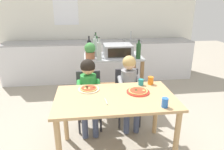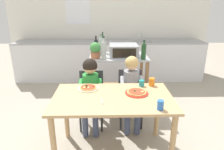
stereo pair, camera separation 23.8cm
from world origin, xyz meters
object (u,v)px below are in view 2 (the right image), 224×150
at_px(drinking_cup_blue, 160,105).
at_px(bottle_squat_spirits, 104,51).
at_px(child_in_grey_shirt, 132,85).
at_px(child_in_green_shirt, 90,86).
at_px(potted_herb_plant, 95,50).
at_px(pizza_plate_red_rimmed, 137,92).
at_px(drinking_cup_teal, 142,83).
at_px(drinking_cup_orange, 152,82).
at_px(pizza_plate_cream, 88,88).
at_px(kitchen_island_cart, 118,73).
at_px(toaster_oven, 123,50).
at_px(bottle_brown_beer, 103,44).
at_px(bottle_tall_green_wine, 101,47).
at_px(dining_table, 113,105).
at_px(serving_spoon, 102,101).
at_px(dining_chair_right, 130,93).
at_px(bottle_dark_olive_oil, 144,51).
at_px(dining_chair_left, 91,95).
at_px(bottle_clear_vinegar, 96,46).

bearing_deg(drinking_cup_blue, bottle_squat_spirits, 113.70).
bearing_deg(child_in_grey_shirt, child_in_green_shirt, -176.44).
distance_m(potted_herb_plant, pizza_plate_red_rimmed, 1.19).
relative_size(drinking_cup_teal, drinking_cup_orange, 0.77).
xyz_separation_m(potted_herb_plant, pizza_plate_cream, (-0.05, -0.88, -0.27)).
distance_m(kitchen_island_cart, toaster_oven, 0.41).
relative_size(bottle_brown_beer, drinking_cup_teal, 4.67).
xyz_separation_m(bottle_squat_spirits, potted_herb_plant, (-0.13, 0.11, -0.01)).
bearing_deg(drinking_cup_teal, bottle_brown_beer, 112.86).
bearing_deg(drinking_cup_teal, kitchen_island_cart, 104.30).
xyz_separation_m(bottle_tall_green_wine, dining_table, (0.16, -1.24, -0.41)).
bearing_deg(kitchen_island_cart, drinking_cup_orange, -68.26).
xyz_separation_m(bottle_brown_beer, drinking_cup_teal, (0.50, -1.19, -0.26)).
bearing_deg(drinking_cup_blue, dining_table, 146.81).
bearing_deg(child_in_green_shirt, potted_herb_plant, 85.49).
bearing_deg(bottle_brown_beer, child_in_green_shirt, -99.31).
relative_size(toaster_oven, drinking_cup_teal, 5.97).
relative_size(bottle_tall_green_wine, serving_spoon, 2.52).
height_order(bottle_brown_beer, drinking_cup_teal, bottle_brown_beer).
xyz_separation_m(bottle_squat_spirits, dining_chair_right, (0.39, -0.31, -0.58)).
bearing_deg(potted_herb_plant, drinking_cup_teal, -52.77).
bearing_deg(toaster_oven, child_in_green_shirt, -125.98).
xyz_separation_m(child_in_grey_shirt, drinking_cup_blue, (0.18, -0.86, 0.14)).
bearing_deg(dining_chair_right, kitchen_island_cart, 105.06).
bearing_deg(bottle_brown_beer, dining_table, -84.89).
relative_size(bottle_dark_olive_oil, dining_table, 0.22).
distance_m(child_in_green_shirt, child_in_grey_shirt, 0.57).
distance_m(bottle_squat_spirits, bottle_dark_olive_oil, 0.62).
xyz_separation_m(dining_chair_left, dining_chair_right, (0.57, 0.04, 0.00)).
bearing_deg(bottle_clear_vinegar, child_in_grey_shirt, -60.29).
bearing_deg(dining_chair_left, serving_spoon, -76.95).
relative_size(toaster_oven, serving_spoon, 3.27).
bearing_deg(serving_spoon, pizza_plate_cream, 117.54).
height_order(dining_table, dining_chair_left, dining_chair_left).
relative_size(bottle_brown_beer, drinking_cup_orange, 3.61).
bearing_deg(pizza_plate_cream, potted_herb_plant, 87.02).
xyz_separation_m(kitchen_island_cart, dining_table, (-0.13, -1.24, 0.04)).
bearing_deg(dining_table, dining_chair_right, 67.83).
relative_size(bottle_clear_vinegar, pizza_plate_red_rimmed, 1.11).
bearing_deg(dining_table, child_in_green_shirt, 118.81).
bearing_deg(serving_spoon, child_in_grey_shirt, 59.81).
xyz_separation_m(kitchen_island_cart, pizza_plate_cream, (-0.42, -1.01, 0.16)).
relative_size(toaster_oven, bottle_clear_vinegar, 1.54).
xyz_separation_m(potted_herb_plant, pizza_plate_red_rimmed, (0.53, -1.03, -0.27)).
bearing_deg(bottle_dark_olive_oil, dining_chair_left, -155.34).
height_order(bottle_tall_green_wine, serving_spoon, bottle_tall_green_wine).
xyz_separation_m(bottle_clear_vinegar, child_in_green_shirt, (-0.04, -0.97, -0.36)).
distance_m(bottle_tall_green_wine, serving_spoon, 1.39).
distance_m(bottle_squat_spirits, child_in_grey_shirt, 0.70).
distance_m(bottle_brown_beer, dining_chair_right, 1.08).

